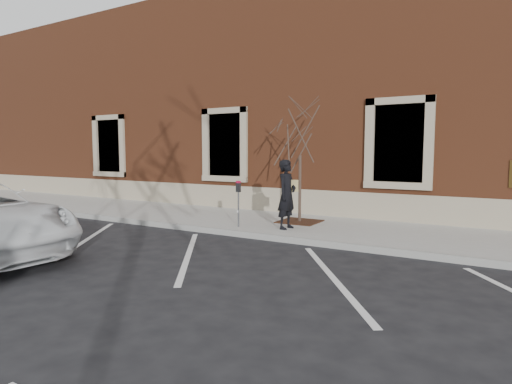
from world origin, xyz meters
The scene contains 9 objects.
ground centered at (0.00, 0.00, 0.00)m, with size 120.00×120.00×0.00m, color #28282B.
sidewalk_near centered at (0.00, 1.75, 0.07)m, with size 40.00×3.50×0.15m, color #BBB7B0.
curb_near centered at (0.00, -0.05, 0.07)m, with size 40.00×0.12×0.15m, color #9E9E99.
parking_stripes centered at (0.00, -2.20, 0.00)m, with size 28.00×4.40×0.01m, color silver, non-canonical shape.
building_civic centered at (0.00, 7.74, 4.00)m, with size 40.00×8.62×8.00m.
man centered at (0.79, 0.85, 1.06)m, with size 0.66×0.43×1.81m, color black.
parking_meter centered at (-0.46, 0.45, 1.01)m, with size 0.11×0.09×1.24m.
tree_grate centered at (0.63, 2.00, 0.16)m, with size 1.10×1.10×0.03m, color #3A1A12.
sapling centered at (0.63, 2.00, 2.58)m, with size 2.09×2.09×3.48m.
Camera 1 is at (5.74, -9.08, 2.18)m, focal length 30.00 mm.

